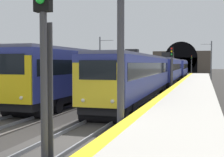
{
  "coord_description": "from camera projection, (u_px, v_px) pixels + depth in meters",
  "views": [
    {
      "loc": [
        -11.14,
        -5.18,
        3.16
      ],
      "look_at": [
        8.96,
        0.87,
        2.11
      ],
      "focal_mm": 49.57,
      "sensor_mm": 36.0,
      "label": 1
    }
  ],
  "objects": [
    {
      "name": "ground_plane",
      "position": [
        68.0,
        142.0,
        12.31
      ],
      "size": [
        320.0,
        320.0,
        0.0
      ],
      "primitive_type": "plane",
      "color": "#282623"
    },
    {
      "name": "platform_right",
      "position": [
        172.0,
        137.0,
        11.1
      ],
      "size": [
        112.0,
        3.68,
        1.02
      ],
      "primitive_type": "cube",
      "color": "#ADA89E",
      "rests_on": "ground_plane"
    },
    {
      "name": "platform_right_edge_strip",
      "position": [
        129.0,
        120.0,
        11.54
      ],
      "size": [
        112.0,
        0.5,
        0.01
      ],
      "primitive_type": "cube",
      "color": "yellow",
      "rests_on": "platform_right"
    },
    {
      "name": "track_main_line",
      "position": [
        68.0,
        141.0,
        12.3
      ],
      "size": [
        160.0,
        3.18,
        0.21
      ],
      "color": "#383533",
      "rests_on": "ground_plane"
    },
    {
      "name": "train_main_approaching",
      "position": [
        168.0,
        70.0,
        44.88
      ],
      "size": [
        62.28,
        3.09,
        4.72
      ],
      "rotation": [
        0.0,
        0.0,
        3.16
      ],
      "color": "navy",
      "rests_on": "ground_plane"
    },
    {
      "name": "train_adjacent_platform",
      "position": [
        112.0,
        70.0,
        34.27
      ],
      "size": [
        37.97,
        3.03,
        5.1
      ],
      "rotation": [
        0.0,
        0.0,
        3.14
      ],
      "color": "navy",
      "rests_on": "ground_plane"
    },
    {
      "name": "railway_signal_near",
      "position": [
        44.0,
        60.0,
        6.85
      ],
      "size": [
        0.39,
        0.38,
        5.33
      ],
      "rotation": [
        0.0,
        0.0,
        3.14
      ],
      "color": "#38383D",
      "rests_on": "ground_plane"
    },
    {
      "name": "railway_signal_mid",
      "position": [
        172.0,
        65.0,
        33.06
      ],
      "size": [
        0.39,
        0.38,
        4.9
      ],
      "rotation": [
        0.0,
        0.0,
        3.14
      ],
      "color": "#4C4C54",
      "rests_on": "ground_plane"
    },
    {
      "name": "railway_signal_far",
      "position": [
        192.0,
        63.0,
        82.34
      ],
      "size": [
        0.39,
        0.38,
        5.29
      ],
      "rotation": [
        0.0,
        0.0,
        3.14
      ],
      "color": "#38383D",
      "rests_on": "ground_plane"
    },
    {
      "name": "overhead_signal_gantry",
      "position": [
        21.0,
        13.0,
        13.13
      ],
      "size": [
        0.7,
        9.03,
        6.96
      ],
      "color": "#3F3F47",
      "rests_on": "ground_plane"
    },
    {
      "name": "tunnel_portal",
      "position": [
        181.0,
        62.0,
        101.79
      ],
      "size": [
        2.85,
        18.52,
        10.37
      ],
      "color": "#51473D",
      "rests_on": "ground_plane"
    },
    {
      "name": "catenary_mast_near",
      "position": [
        100.0,
        59.0,
        49.56
      ],
      "size": [
        0.22,
        2.4,
        7.37
      ],
      "color": "#595B60",
      "rests_on": "ground_plane"
    },
    {
      "name": "catenary_mast_far",
      "position": [
        211.0,
        60.0,
        58.91
      ],
      "size": [
        0.22,
        2.12,
        7.38
      ],
      "color": "#595B60",
      "rests_on": "ground_plane"
    }
  ]
}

